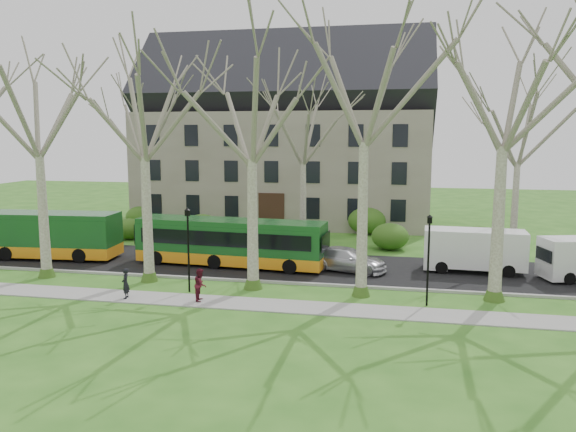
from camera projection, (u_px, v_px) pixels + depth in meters
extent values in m
plane|color=#2F671D|center=(306.00, 293.00, 28.96)|extent=(120.00, 120.00, 0.00)
cube|color=gray|center=(298.00, 307.00, 26.53)|extent=(70.00, 2.00, 0.06)
cube|color=black|center=(321.00, 268.00, 34.29)|extent=(80.00, 8.00, 0.06)
cube|color=#A5A39E|center=(311.00, 284.00, 30.41)|extent=(80.00, 0.25, 0.14)
cube|color=slate|center=(286.00, 167.00, 52.68)|extent=(26.00, 12.00, 10.00)
cylinder|color=black|center=(189.00, 254.00, 28.87)|extent=(0.10, 0.10, 4.00)
cube|color=black|center=(187.00, 213.00, 28.56)|extent=(0.22, 0.22, 0.30)
cylinder|color=black|center=(428.00, 265.00, 26.53)|extent=(0.10, 0.10, 4.00)
cube|color=black|center=(430.00, 220.00, 26.22)|extent=(0.22, 0.22, 0.30)
ellipsoid|color=#264E16|center=(129.00, 227.00, 43.57)|extent=(2.60, 2.60, 2.00)
ellipsoid|color=#264E16|center=(202.00, 229.00, 42.40)|extent=(2.60, 2.60, 2.00)
ellipsoid|color=#264E16|center=(390.00, 236.00, 39.68)|extent=(2.60, 2.60, 2.00)
ellipsoid|color=#264E16|center=(479.00, 239.00, 38.51)|extent=(2.60, 2.60, 2.00)
ellipsoid|color=#264E16|center=(140.00, 215.00, 49.78)|extent=(2.60, 2.60, 2.00)
ellipsoid|color=#264E16|center=(367.00, 222.00, 45.89)|extent=(2.60, 2.60, 2.00)
imported|color=silver|center=(347.00, 259.00, 33.31)|extent=(5.08, 3.03, 1.38)
imported|color=black|center=(126.00, 283.00, 27.72)|extent=(0.46, 0.61, 1.52)
imported|color=#50121F|center=(200.00, 284.00, 27.36)|extent=(0.73, 0.87, 1.60)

